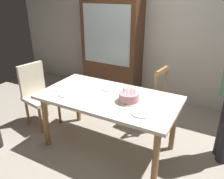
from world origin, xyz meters
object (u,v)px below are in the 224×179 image
(chair_upholstered, at_px, (37,92))
(china_cabinet, at_px, (112,46))
(birthday_cake, at_px, (129,97))
(plate_far_side, at_px, (110,89))
(dining_table, at_px, (108,103))
(plate_near_celebrant, at_px, (68,94))
(chair_spindle_back, at_px, (149,98))
(plate_near_guest, at_px, (141,113))

(chair_upholstered, distance_m, china_cabinet, 1.66)
(birthday_cake, distance_m, plate_far_side, 0.42)
(china_cabinet, bearing_deg, dining_table, -62.89)
(plate_far_side, height_order, chair_upholstered, chair_upholstered)
(dining_table, bearing_deg, plate_far_side, 112.80)
(plate_near_celebrant, relative_size, chair_spindle_back, 0.23)
(dining_table, height_order, plate_near_celebrant, plate_near_celebrant)
(dining_table, height_order, chair_upholstered, chair_upholstered)
(birthday_cake, height_order, plate_far_side, birthday_cake)
(birthday_cake, bearing_deg, plate_near_guest, -39.65)
(birthday_cake, xyz_separation_m, china_cabinet, (-1.08, 1.57, 0.15))
(plate_far_side, bearing_deg, chair_spindle_back, 58.36)
(plate_far_side, bearing_deg, dining_table, -67.20)
(birthday_cake, relative_size, plate_near_guest, 1.27)
(plate_far_side, distance_m, chair_upholstered, 1.19)
(china_cabinet, bearing_deg, chair_spindle_back, -36.76)
(chair_spindle_back, bearing_deg, plate_near_celebrant, -127.02)
(chair_upholstered, xyz_separation_m, china_cabinet, (0.44, 1.54, 0.42))
(chair_spindle_back, bearing_deg, china_cabinet, 143.24)
(dining_table, distance_m, birthday_cake, 0.31)
(dining_table, relative_size, plate_far_side, 7.74)
(dining_table, bearing_deg, plate_near_guest, -21.62)
(plate_near_celebrant, height_order, chair_spindle_back, chair_spindle_back)
(dining_table, xyz_separation_m, plate_near_guest, (0.51, -0.20, 0.09))
(birthday_cake, bearing_deg, plate_near_celebrant, -165.50)
(plate_near_celebrant, bearing_deg, chair_spindle_back, 52.98)
(dining_table, distance_m, chair_upholstered, 1.25)
(plate_far_side, relative_size, chair_spindle_back, 0.23)
(plate_near_guest, xyz_separation_m, chair_upholstered, (-1.75, 0.22, -0.22))
(birthday_cake, height_order, china_cabinet, china_cabinet)
(plate_near_guest, bearing_deg, plate_far_side, 145.80)
(plate_near_celebrant, xyz_separation_m, plate_near_guest, (0.98, 0.00, 0.00))
(chair_spindle_back, xyz_separation_m, china_cabinet, (-1.06, 0.79, 0.49))
(plate_near_guest, bearing_deg, chair_upholstered, 172.97)
(birthday_cake, height_order, chair_spindle_back, chair_spindle_back)
(plate_far_side, bearing_deg, birthday_cake, -30.28)
(dining_table, distance_m, plate_near_celebrant, 0.52)
(dining_table, relative_size, chair_spindle_back, 1.79)
(plate_near_guest, relative_size, chair_spindle_back, 0.23)
(chair_upholstered, relative_size, china_cabinet, 0.50)
(plate_far_side, distance_m, chair_spindle_back, 0.72)
(plate_near_guest, height_order, china_cabinet, china_cabinet)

